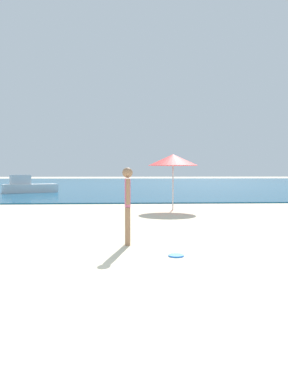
# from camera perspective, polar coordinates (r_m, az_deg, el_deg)

# --- Properties ---
(ground) EXTENTS (200.00, 200.00, 0.00)m
(ground) POSITION_cam_1_polar(r_m,az_deg,el_deg) (4.43, 6.36, -16.32)
(ground) COLOR beige
(water) EXTENTS (160.00, 60.00, 0.06)m
(water) POSITION_cam_1_polar(r_m,az_deg,el_deg) (46.73, -2.23, 1.41)
(water) COLOR #14567F
(water) RESTS_ON ground
(person_standing) EXTENTS (0.21, 0.36, 1.56)m
(person_standing) POSITION_cam_1_polar(r_m,az_deg,el_deg) (7.36, -2.57, -1.42)
(person_standing) COLOR #936B4C
(person_standing) RESTS_ON ground
(frisbee) EXTENTS (0.27, 0.27, 0.03)m
(frisbee) POSITION_cam_1_polar(r_m,az_deg,el_deg) (6.53, 5.00, -9.80)
(frisbee) COLOR blue
(frisbee) RESTS_ON ground
(boat_near) EXTENTS (3.70, 2.56, 1.21)m
(boat_near) POSITION_cam_1_polar(r_m,az_deg,el_deg) (26.06, -17.56, 0.84)
(boat_near) COLOR white
(boat_near) RESTS_ON water
(beach_umbrella) EXTENTS (1.94, 1.94, 2.15)m
(beach_umbrella) POSITION_cam_1_polar(r_m,az_deg,el_deg) (14.26, 4.53, 4.99)
(beach_umbrella) COLOR #B7B7BC
(beach_umbrella) RESTS_ON ground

